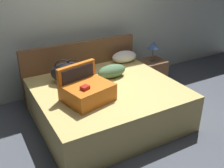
# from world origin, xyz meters

# --- Properties ---
(ground_plane) EXTENTS (12.00, 12.00, 0.00)m
(ground_plane) POSITION_xyz_m (0.00, 0.00, 0.00)
(ground_plane) COLOR #4C515B
(back_wall) EXTENTS (8.00, 0.10, 2.60)m
(back_wall) POSITION_xyz_m (0.00, 1.65, 1.30)
(back_wall) COLOR #B7C1B2
(back_wall) RESTS_ON ground
(bed) EXTENTS (1.90, 1.71, 0.52)m
(bed) POSITION_xyz_m (0.00, 0.40, 0.26)
(bed) COLOR tan
(bed) RESTS_ON ground
(headboard) EXTENTS (1.94, 0.08, 0.93)m
(headboard) POSITION_xyz_m (0.00, 1.29, 0.46)
(headboard) COLOR brown
(headboard) RESTS_ON ground
(hard_case_large) EXTENTS (0.65, 0.59, 0.42)m
(hard_case_large) POSITION_xyz_m (-0.39, 0.21, 0.66)
(hard_case_large) COLOR #D16619
(hard_case_large) RESTS_ON bed
(duffel_bag) EXTENTS (0.54, 0.38, 0.34)m
(duffel_bag) POSITION_xyz_m (-0.40, 0.81, 0.68)
(duffel_bag) COLOR black
(duffel_bag) RESTS_ON bed
(pillow_near_headboard) EXTENTS (0.48, 0.28, 0.19)m
(pillow_near_headboard) POSITION_xyz_m (0.22, 0.67, 0.62)
(pillow_near_headboard) COLOR #4C724C
(pillow_near_headboard) RESTS_ON bed
(pillow_center_head) EXTENTS (0.45, 0.29, 0.19)m
(pillow_center_head) POSITION_xyz_m (0.70, 1.10, 0.62)
(pillow_center_head) COLOR white
(pillow_center_head) RESTS_ON bed
(nightstand) EXTENTS (0.44, 0.40, 0.48)m
(nightstand) POSITION_xyz_m (1.23, 1.00, 0.24)
(nightstand) COLOR brown
(nightstand) RESTS_ON ground
(table_lamp) EXTENTS (0.19, 0.19, 0.35)m
(table_lamp) POSITION_xyz_m (1.23, 1.00, 0.76)
(table_lamp) COLOR #3F3833
(table_lamp) RESTS_ON nightstand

